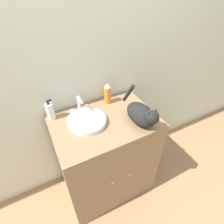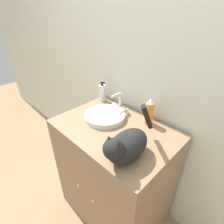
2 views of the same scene
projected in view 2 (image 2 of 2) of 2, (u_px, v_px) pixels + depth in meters
name	position (u px, v px, depth m)	size (l,w,h in m)	color
wall_back	(148.00, 67.00, 1.19)	(6.00, 0.05, 2.50)	silver
vanity_cabinet	(114.00, 174.00, 1.40)	(0.82, 0.57, 0.91)	#8C6B4C
sink_basin	(105.00, 116.00, 1.26)	(0.29, 0.29, 0.04)	silver
faucet	(119.00, 103.00, 1.32)	(0.16, 0.11, 0.15)	silver
cat	(126.00, 145.00, 0.89)	(0.18, 0.40, 0.27)	black
soap_bottle	(102.00, 93.00, 1.47)	(0.06, 0.06, 0.18)	silver
spray_bottle	(150.00, 112.00, 1.16)	(0.06, 0.06, 0.19)	orange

